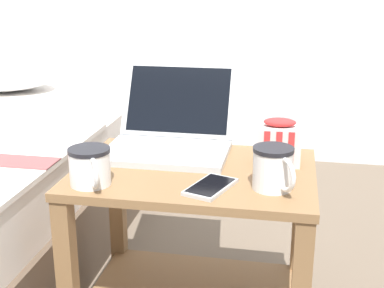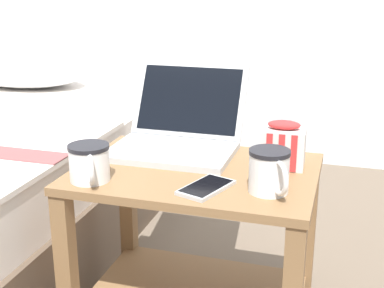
% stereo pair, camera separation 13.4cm
% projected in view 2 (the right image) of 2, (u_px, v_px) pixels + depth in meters
% --- Properties ---
extents(bedside_table, '(0.63, 0.45, 0.51)m').
position_uv_depth(bedside_table, '(196.00, 233.00, 1.46)').
color(bedside_table, olive).
rests_on(bedside_table, ground_plane).
extents(laptop, '(0.35, 0.36, 0.23)m').
position_uv_depth(laptop, '(178.00, 134.00, 1.55)').
color(laptop, '#B7BABC').
rests_on(laptop, bedside_table).
extents(mug_front_left, '(0.10, 0.13, 0.10)m').
position_uv_depth(mug_front_left, '(270.00, 169.00, 1.24)').
color(mug_front_left, white).
rests_on(mug_front_left, bedside_table).
extents(mug_front_right, '(0.10, 0.13, 0.09)m').
position_uv_depth(mug_front_right, '(89.00, 161.00, 1.31)').
color(mug_front_right, white).
rests_on(mug_front_right, bedside_table).
extents(snack_bag, '(0.12, 0.09, 0.13)m').
position_uv_depth(snack_bag, '(283.00, 146.00, 1.40)').
color(snack_bag, silver).
rests_on(snack_bag, bedside_table).
extents(cell_phone, '(0.12, 0.16, 0.01)m').
position_uv_depth(cell_phone, '(206.00, 187.00, 1.27)').
color(cell_phone, '#B7BABC').
rests_on(cell_phone, bedside_table).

